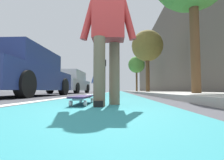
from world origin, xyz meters
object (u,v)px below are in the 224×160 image
street_tree_mid (147,46)px  street_tree_far (137,65)px  parked_car_mid (71,83)px  parked_car_near (23,74)px  skateboard (83,97)px  traffic_light (105,70)px  pedestrian_distant (95,82)px  skater_person (108,31)px

street_tree_mid → street_tree_far: size_ratio=1.07×
parked_car_mid → parked_car_near: bearing=-177.8°
skateboard → street_tree_mid: size_ratio=0.17×
traffic_light → parked_car_near: bearing=175.1°
pedestrian_distant → street_tree_far: bearing=-27.2°
skater_person → parked_car_mid: (9.08, 3.20, -0.22)m
parked_car_mid → street_tree_far: size_ratio=0.96×
traffic_light → street_tree_far: street_tree_far is taller
parked_car_near → pedestrian_distant: bearing=-7.5°
skateboard → street_tree_mid: bearing=-13.8°
street_tree_mid → pedestrian_distant: bearing=86.0°
skater_person → traffic_light: 18.48m
skateboard → parked_car_near: size_ratio=0.19×
skater_person → traffic_light: traffic_light is taller
skateboard → pedestrian_distant: pedestrian_distant is taller
skateboard → traffic_light: (18.17, 1.32, 2.69)m
skateboard → parked_car_near: bearing=41.5°
parked_car_mid → traffic_light: bearing=-9.4°
skateboard → street_tree_far: (19.64, -2.73, 3.48)m
pedestrian_distant → skateboard: bearing=-172.4°
parked_car_near → parked_car_mid: bearing=2.2°
parked_car_near → traffic_light: bearing=-4.9°
skateboard → pedestrian_distant: 11.52m
traffic_light → street_tree_mid: (-7.08, -4.05, 0.97)m
parked_car_mid → pedestrian_distant: size_ratio=2.92×
skateboard → pedestrian_distant: size_ratio=0.55×
parked_car_near → traffic_light: size_ratio=1.09×
skateboard → street_tree_far: bearing=-7.9°
street_tree_far → pedestrian_distant: size_ratio=3.04×
parked_car_mid → skateboard: bearing=-162.3°
street_tree_far → pedestrian_distant: 9.66m
skateboard → traffic_light: size_ratio=0.21×
parked_car_mid → traffic_light: size_ratio=1.12×
skater_person → pedestrian_distant: 11.69m
skater_person → street_tree_far: street_tree_far is taller
parked_car_near → street_tree_far: bearing=-17.8°
skater_person → parked_car_near: size_ratio=0.37×
skater_person → street_tree_far: size_ratio=0.35×
parked_car_near → pedestrian_distant: size_ratio=2.84×
skateboard → parked_car_mid: size_ratio=0.19×
skateboard → street_tree_mid: street_tree_mid is taller
skater_person → street_tree_far: (19.79, -2.39, 2.63)m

